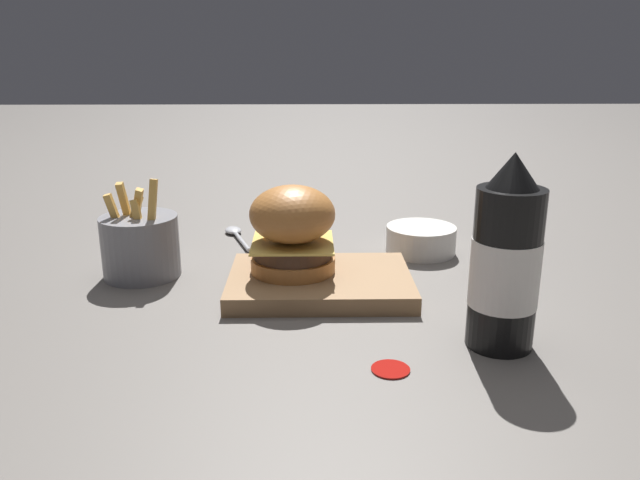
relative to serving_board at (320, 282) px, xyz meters
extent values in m
plane|color=#5B5651|center=(0.03, -0.03, -0.01)|extent=(6.00, 6.00, 0.00)
cube|color=olive|center=(0.00, 0.00, 0.00)|extent=(0.26, 0.19, 0.02)
cylinder|color=#AD6B33|center=(0.04, -0.01, 0.02)|extent=(0.12, 0.12, 0.02)
cylinder|color=#4C3323|center=(0.04, -0.01, 0.04)|extent=(0.11, 0.11, 0.02)
cube|color=#EAC656|center=(0.04, -0.01, 0.05)|extent=(0.11, 0.11, 0.00)
ellipsoid|color=#AD6B33|center=(0.04, -0.01, 0.10)|extent=(0.12, 0.12, 0.08)
cylinder|color=black|center=(-0.20, 0.17, 0.08)|extent=(0.08, 0.08, 0.18)
cylinder|color=white|center=(-0.20, 0.17, 0.08)|extent=(0.08, 0.08, 0.08)
cone|color=black|center=(-0.20, 0.17, 0.19)|extent=(0.06, 0.06, 0.04)
cylinder|color=slate|center=(0.27, -0.07, 0.03)|extent=(0.11, 0.11, 0.09)
cube|color=gold|center=(0.27, -0.06, 0.08)|extent=(0.03, 0.03, 0.07)
cube|color=gold|center=(0.30, -0.06, 0.08)|extent=(0.03, 0.02, 0.07)
cube|color=gold|center=(0.24, -0.05, 0.09)|extent=(0.02, 0.02, 0.10)
cube|color=gold|center=(0.27, -0.07, 0.08)|extent=(0.03, 0.03, 0.08)
cube|color=gold|center=(0.29, -0.07, 0.09)|extent=(0.02, 0.03, 0.09)
cube|color=gold|center=(0.26, -0.05, 0.08)|extent=(0.02, 0.02, 0.07)
cylinder|color=silver|center=(-0.17, -0.17, 0.01)|extent=(0.12, 0.12, 0.05)
cylinder|color=beige|center=(-0.17, -0.17, 0.03)|extent=(0.09, 0.09, 0.01)
cylinder|color=#B2B2B7|center=(0.13, -0.22, -0.01)|extent=(0.04, 0.10, 0.01)
ellipsoid|color=#B2B2B7|center=(0.16, -0.29, -0.01)|extent=(0.04, 0.05, 0.01)
cylinder|color=#9E140F|center=(-0.07, 0.23, -0.01)|extent=(0.04, 0.04, 0.00)
camera|label=1|loc=(0.01, 0.82, 0.32)|focal=35.00mm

